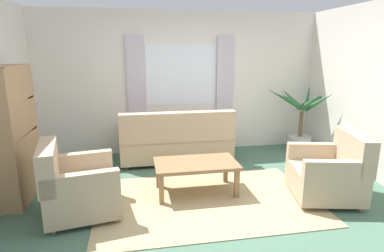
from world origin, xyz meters
The scene contains 10 objects.
ground_plane centered at (0.00, 0.00, 0.00)m, with size 6.24×6.24×0.00m, color #476B56.
wall_back centered at (0.00, 2.26, 1.30)m, with size 5.32×0.12×2.60m, color silver.
window_with_curtains centered at (0.00, 2.18, 1.45)m, with size 1.98×0.07×1.40m.
area_rug centered at (0.00, 0.00, 0.01)m, with size 2.77×1.80×0.01m, color tan.
couch centered at (-0.19, 1.58, 0.37)m, with size 1.90×0.82×0.92m.
armchair_left centered at (-1.58, -0.05, 0.35)m, with size 0.96×0.97×0.88m.
armchair_right centered at (1.58, -0.19, 0.35)m, with size 0.98×1.00×0.88m.
coffee_table centered at (-0.09, 0.27, 0.38)m, with size 1.10×0.64×0.44m.
potted_plant centered at (2.20, 1.69, 0.55)m, with size 1.27×1.21×1.26m.
bookshelf centered at (-2.35, 0.56, 0.89)m, with size 0.30×0.94×1.72m.
Camera 1 is at (-0.86, -3.64, 1.89)m, focal length 29.56 mm.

